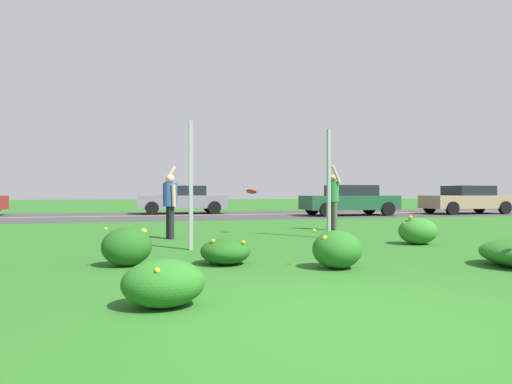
{
  "coord_description": "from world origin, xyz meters",
  "views": [
    {
      "loc": [
        -1.71,
        -3.39,
        1.11
      ],
      "look_at": [
        1.02,
        7.23,
        1.12
      ],
      "focal_mm": 31.45,
      "sensor_mm": 36.0,
      "label": 1
    }
  ],
  "objects": [
    {
      "name": "highway_center_stripe",
      "position": [
        0.0,
        18.21,
        0.01
      ],
      "size": [
        120.0,
        0.16,
        0.0
      ],
      "primitive_type": "cube",
      "color": "yellow",
      "rests_on": "ground"
    },
    {
      "name": "daylily_clump_mid_center",
      "position": [
        4.01,
        4.99,
        0.28
      ],
      "size": [
        0.84,
        0.7,
        0.62
      ],
      "color": "#2D7526",
      "rests_on": "ground"
    },
    {
      "name": "daylily_clump_front_left",
      "position": [
        -1.92,
        3.6,
        0.29
      ],
      "size": [
        0.74,
        0.63,
        0.6
      ],
      "color": "#1E5619",
      "rests_on": "ground"
    },
    {
      "name": "daylily_clump_mid_left",
      "position": [
        -0.45,
        3.41,
        0.2
      ],
      "size": [
        0.77,
        0.8,
        0.41
      ],
      "color": "#1E5619",
      "rests_on": "ground"
    },
    {
      "name": "car_gray_center_right",
      "position": [
        0.39,
        20.11,
        0.74
      ],
      "size": [
        4.5,
        2.0,
        1.45
      ],
      "color": "slate",
      "rests_on": "ground"
    },
    {
      "name": "daylily_clump_front_right",
      "position": [
        -1.5,
        1.01,
        0.23
      ],
      "size": [
        0.8,
        0.64,
        0.46
      ],
      "color": "#23661E",
      "rests_on": "ground"
    },
    {
      "name": "person_catcher_green_shirt",
      "position": [
        3.74,
        8.76,
        0.98
      ],
      "size": [
        0.36,
        0.54,
        1.89
      ],
      "color": "#287038",
      "rests_on": "ground"
    },
    {
      "name": "sign_post_by_roadside",
      "position": [
        2.7,
        6.67,
        1.32
      ],
      "size": [
        0.07,
        0.1,
        2.64
      ],
      "color": "#93969B",
      "rests_on": "ground"
    },
    {
      "name": "highway_strip",
      "position": [
        0.0,
        18.21,
        0.0
      ],
      "size": [
        120.0,
        8.43,
        0.01
      ],
      "primitive_type": "cube",
      "color": "#38383A",
      "rests_on": "ground"
    },
    {
      "name": "sign_post_near_path",
      "position": [
        -0.78,
        5.28,
        1.24
      ],
      "size": [
        0.07,
        0.1,
        2.48
      ],
      "color": "#93969B",
      "rests_on": "ground"
    },
    {
      "name": "daylily_clump_near_camera",
      "position": [
        1.05,
        2.62,
        0.28
      ],
      "size": [
        0.72,
        0.69,
        0.57
      ],
      "color": "#23661E",
      "rests_on": "ground"
    },
    {
      "name": "person_thrower_blue_shirt",
      "position": [
        -1.04,
        7.44,
        0.92
      ],
      "size": [
        0.36,
        0.54,
        1.75
      ],
      "color": "#2D4C9E",
      "rests_on": "ground"
    },
    {
      "name": "frisbee_red",
      "position": [
        1.13,
        8.16,
        1.13
      ],
      "size": [
        0.29,
        0.27,
        0.17
      ],
      "color": "red"
    },
    {
      "name": "car_dark_green_center_left",
      "position": [
        8.0,
        16.32,
        0.74
      ],
      "size": [
        4.5,
        2.0,
        1.45
      ],
      "color": "#194C2D",
      "rests_on": "ground"
    },
    {
      "name": "car_tan_leftmost",
      "position": [
        14.63,
        16.32,
        0.74
      ],
      "size": [
        4.5,
        2.0,
        1.45
      ],
      "color": "#937F60",
      "rests_on": "ground"
    },
    {
      "name": "ground_plane",
      "position": [
        0.0,
        9.11,
        0.0
      ],
      "size": [
        120.0,
        120.0,
        0.0
      ],
      "primitive_type": "plane",
      "color": "#26601E"
    }
  ]
}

